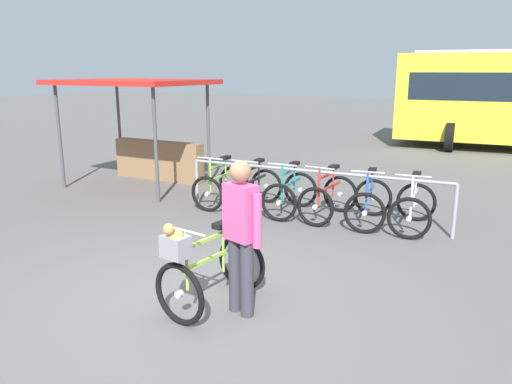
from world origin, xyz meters
TOP-DOWN VIEW (x-y plane):
  - ground_plane at (0.00, 0.00)m, footprint 80.00×80.00m
  - bike_rack_rail at (-0.03, 3.54)m, footprint 4.60×0.35m
  - racked_bike_lime at (-1.89, 3.60)m, footprint 0.72×1.14m
  - racked_bike_black at (-1.20, 3.65)m, footprint 0.71×1.11m
  - racked_bike_teal at (-0.50, 3.69)m, footprint 0.72×1.12m
  - racked_bike_red at (0.20, 3.74)m, footprint 0.73×1.16m
  - racked_bike_blue at (0.90, 3.78)m, footprint 0.82×1.20m
  - racked_bike_white at (1.60, 3.82)m, footprint 0.76×1.15m
  - featured_bicycle at (0.24, -0.02)m, footprint 0.79×1.24m
  - person_with_featured_bike at (0.61, 0.11)m, footprint 0.51×0.29m
  - market_stall at (-4.39, 4.40)m, footprint 3.13×2.34m

SIDE VIEW (x-z plane):
  - ground_plane at x=0.00m, z-range 0.00..0.00m
  - racked_bike_lime at x=-1.89m, z-range -0.12..0.86m
  - racked_bike_black at x=-1.20m, z-range -0.12..0.85m
  - racked_bike_teal at x=-0.50m, z-range -0.12..0.85m
  - racked_bike_red at x=0.20m, z-range -0.12..0.86m
  - racked_bike_blue at x=0.90m, z-range -0.12..0.86m
  - racked_bike_white at x=1.60m, z-range -0.12..0.85m
  - featured_bicycle at x=0.24m, z-range -0.06..1.03m
  - bike_rack_rail at x=-0.03m, z-range 0.26..1.14m
  - person_with_featured_bike at x=0.61m, z-range 0.09..1.73m
  - market_stall at x=-4.39m, z-range 0.24..2.54m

